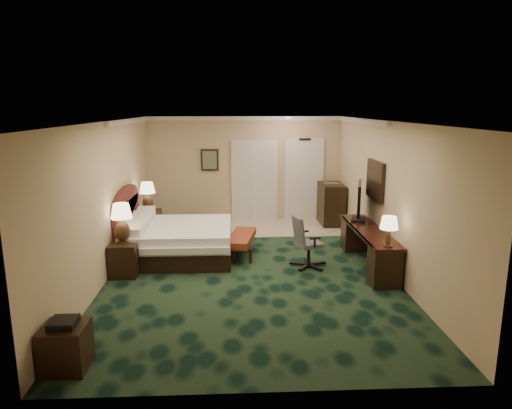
{
  "coord_description": "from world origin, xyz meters",
  "views": [
    {
      "loc": [
        -0.29,
        -8.02,
        2.96
      ],
      "look_at": [
        0.14,
        0.6,
        1.09
      ],
      "focal_mm": 32.0,
      "sensor_mm": 36.0,
      "label": 1
    }
  ],
  "objects_px": {
    "bed": "(180,241)",
    "minibar": "(331,204)",
    "nightstand_near": "(125,259)",
    "lamp_near": "(122,223)",
    "bed_bench": "(241,245)",
    "desk": "(368,248)",
    "nightstand_far": "(149,224)",
    "side_table": "(66,347)",
    "tv": "(359,202)",
    "desk_chair": "(309,242)",
    "lamp_far": "(148,197)"
  },
  "relations": [
    {
      "from": "nightstand_far",
      "to": "minibar",
      "type": "bearing_deg",
      "value": 13.63
    },
    {
      "from": "tv",
      "to": "minibar",
      "type": "bearing_deg",
      "value": 106.63
    },
    {
      "from": "side_table",
      "to": "desk",
      "type": "height_order",
      "value": "desk"
    },
    {
      "from": "lamp_near",
      "to": "lamp_far",
      "type": "height_order",
      "value": "same"
    },
    {
      "from": "side_table",
      "to": "desk",
      "type": "bearing_deg",
      "value": 36.2
    },
    {
      "from": "nightstand_near",
      "to": "tv",
      "type": "relative_size",
      "value": 0.6
    },
    {
      "from": "minibar",
      "to": "desk_chair",
      "type": "bearing_deg",
      "value": -108.91
    },
    {
      "from": "bed_bench",
      "to": "side_table",
      "type": "bearing_deg",
      "value": -106.44
    },
    {
      "from": "nightstand_near",
      "to": "desk_chair",
      "type": "distance_m",
      "value": 3.35
    },
    {
      "from": "desk",
      "to": "minibar",
      "type": "distance_m",
      "value": 3.14
    },
    {
      "from": "desk_chair",
      "to": "minibar",
      "type": "height_order",
      "value": "minibar"
    },
    {
      "from": "side_table",
      "to": "desk",
      "type": "relative_size",
      "value": 0.22
    },
    {
      "from": "lamp_far",
      "to": "tv",
      "type": "distance_m",
      "value": 4.64
    },
    {
      "from": "nightstand_near",
      "to": "lamp_near",
      "type": "relative_size",
      "value": 0.85
    },
    {
      "from": "desk",
      "to": "tv",
      "type": "bearing_deg",
      "value": 91.3
    },
    {
      "from": "lamp_near",
      "to": "desk",
      "type": "relative_size",
      "value": 0.29
    },
    {
      "from": "nightstand_far",
      "to": "bed_bench",
      "type": "height_order",
      "value": "nightstand_far"
    },
    {
      "from": "bed",
      "to": "minibar",
      "type": "distance_m",
      "value": 4.32
    },
    {
      "from": "bed",
      "to": "bed_bench",
      "type": "bearing_deg",
      "value": 3.24
    },
    {
      "from": "bed",
      "to": "tv",
      "type": "height_order",
      "value": "tv"
    },
    {
      "from": "bed",
      "to": "desk",
      "type": "xyz_separation_m",
      "value": [
        3.6,
        -0.69,
        0.03
      ]
    },
    {
      "from": "bed_bench",
      "to": "minibar",
      "type": "xyz_separation_m",
      "value": [
        2.32,
        2.37,
        0.31
      ]
    },
    {
      "from": "desk",
      "to": "bed",
      "type": "bearing_deg",
      "value": 169.07
    },
    {
      "from": "bed",
      "to": "lamp_far",
      "type": "distance_m",
      "value": 1.73
    },
    {
      "from": "desk",
      "to": "tv",
      "type": "distance_m",
      "value": 1.0
    },
    {
      "from": "lamp_near",
      "to": "desk_chair",
      "type": "xyz_separation_m",
      "value": [
        3.36,
        0.19,
        -0.45
      ]
    },
    {
      "from": "lamp_near",
      "to": "side_table",
      "type": "xyz_separation_m",
      "value": [
        0.04,
        -3.04,
        -0.68
      ]
    },
    {
      "from": "tv",
      "to": "desk",
      "type": "bearing_deg",
      "value": -72.64
    },
    {
      "from": "lamp_far",
      "to": "desk_chair",
      "type": "distance_m",
      "value": 3.95
    },
    {
      "from": "bed",
      "to": "minibar",
      "type": "xyz_separation_m",
      "value": [
        3.56,
        2.44,
        0.19
      ]
    },
    {
      "from": "nightstand_near",
      "to": "side_table",
      "type": "height_order",
      "value": "nightstand_near"
    },
    {
      "from": "nightstand_far",
      "to": "lamp_far",
      "type": "bearing_deg",
      "value": -122.47
    },
    {
      "from": "minibar",
      "to": "desk",
      "type": "bearing_deg",
      "value": -89.27
    },
    {
      "from": "side_table",
      "to": "nightstand_near",
      "type": "bearing_deg",
      "value": 90.35
    },
    {
      "from": "desk_chair",
      "to": "minibar",
      "type": "xyz_separation_m",
      "value": [
        1.08,
        3.16,
        0.03
      ]
    },
    {
      "from": "nightstand_near",
      "to": "tv",
      "type": "bearing_deg",
      "value": 11.97
    },
    {
      "from": "nightstand_far",
      "to": "lamp_near",
      "type": "bearing_deg",
      "value": -90.91
    },
    {
      "from": "nightstand_near",
      "to": "lamp_near",
      "type": "distance_m",
      "value": 0.65
    },
    {
      "from": "bed",
      "to": "desk_chair",
      "type": "relative_size",
      "value": 2.07
    },
    {
      "from": "lamp_near",
      "to": "side_table",
      "type": "relative_size",
      "value": 1.32
    },
    {
      "from": "desk",
      "to": "desk_chair",
      "type": "relative_size",
      "value": 2.48
    },
    {
      "from": "nightstand_near",
      "to": "desk",
      "type": "height_order",
      "value": "desk"
    },
    {
      "from": "lamp_near",
      "to": "bed_bench",
      "type": "distance_m",
      "value": 2.44
    },
    {
      "from": "bed_bench",
      "to": "minibar",
      "type": "height_order",
      "value": "minibar"
    },
    {
      "from": "lamp_near",
      "to": "minibar",
      "type": "distance_m",
      "value": 5.57
    },
    {
      "from": "bed_bench",
      "to": "desk_chair",
      "type": "bearing_deg",
      "value": -21.54
    },
    {
      "from": "side_table",
      "to": "desk",
      "type": "distance_m",
      "value": 5.5
    },
    {
      "from": "nightstand_far",
      "to": "desk",
      "type": "height_order",
      "value": "desk"
    },
    {
      "from": "lamp_near",
      "to": "bed_bench",
      "type": "bearing_deg",
      "value": 24.74
    },
    {
      "from": "tv",
      "to": "lamp_far",
      "type": "bearing_deg",
      "value": 178.63
    }
  ]
}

